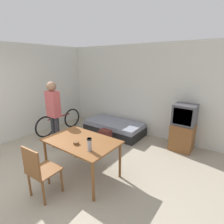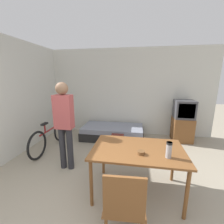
# 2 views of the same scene
# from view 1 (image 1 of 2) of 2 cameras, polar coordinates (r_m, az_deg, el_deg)

# --- Properties ---
(ground_plane) EXTENTS (20.00, 20.00, 0.00)m
(ground_plane) POSITION_cam_1_polar(r_m,az_deg,el_deg) (3.78, -24.96, -21.21)
(ground_plane) COLOR #9E937F
(wall_back) EXTENTS (5.56, 0.06, 2.70)m
(wall_back) POSITION_cam_1_polar(r_m,az_deg,el_deg) (5.61, 5.99, 7.36)
(wall_back) COLOR silver
(wall_back) RESTS_ON ground_plane
(wall_left) EXTENTS (0.06, 4.47, 2.70)m
(wall_left) POSITION_cam_1_polar(r_m,az_deg,el_deg) (5.99, -23.03, 6.72)
(wall_left) COLOR silver
(wall_left) RESTS_ON ground_plane
(daybed) EXTENTS (1.84, 0.92, 0.38)m
(daybed) POSITION_cam_1_polar(r_m,az_deg,el_deg) (5.56, 0.69, -5.05)
(daybed) COLOR black
(daybed) RESTS_ON ground_plane
(tv) EXTENTS (0.54, 0.52, 1.20)m
(tv) POSITION_cam_1_polar(r_m,az_deg,el_deg) (4.78, 22.21, -4.89)
(tv) COLOR brown
(tv) RESTS_ON ground_plane
(dining_table) EXTENTS (1.38, 0.89, 0.76)m
(dining_table) POSITION_cam_1_polar(r_m,az_deg,el_deg) (3.44, -9.93, -10.23)
(dining_table) COLOR brown
(dining_table) RESTS_ON ground_plane
(wooden_chair) EXTENTS (0.47, 0.47, 0.94)m
(wooden_chair) POSITION_cam_1_polar(r_m,az_deg,el_deg) (3.18, -22.83, -16.92)
(wooden_chair) COLOR brown
(wooden_chair) RESTS_ON ground_plane
(bicycle) EXTENTS (0.08, 1.71, 0.75)m
(bicycle) POSITION_cam_1_polar(r_m,az_deg,el_deg) (5.86, -16.77, -3.07)
(bicycle) COLOR black
(bicycle) RESTS_ON ground_plane
(person_standing) EXTENTS (0.34, 0.23, 1.74)m
(person_standing) POSITION_cam_1_polar(r_m,az_deg,el_deg) (4.61, -18.53, 0.51)
(person_standing) COLOR #28282D
(person_standing) RESTS_ON ground_plane
(thermos_flask) EXTENTS (0.08, 0.08, 0.22)m
(thermos_flask) POSITION_cam_1_polar(r_m,az_deg,el_deg) (2.96, -7.39, -10.28)
(thermos_flask) COLOR #99999E
(thermos_flask) RESTS_ON dining_table
(mate_bowl) EXTENTS (0.10, 0.10, 0.05)m
(mate_bowl) POSITION_cam_1_polar(r_m,az_deg,el_deg) (3.26, -11.64, -9.87)
(mate_bowl) COLOR brown
(mate_bowl) RESTS_ON dining_table
(backpack) EXTENTS (0.31, 0.26, 0.41)m
(backpack) POSITION_cam_1_polar(r_m,az_deg,el_deg) (4.85, -2.25, -8.17)
(backpack) COLOR #56231E
(backpack) RESTS_ON ground_plane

